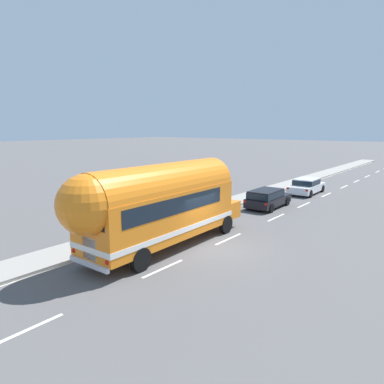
{
  "coord_description": "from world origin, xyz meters",
  "views": [
    {
      "loc": [
        9.47,
        -13.22,
        5.78
      ],
      "look_at": [
        -2.03,
        1.11,
        2.37
      ],
      "focal_mm": 32.45,
      "sensor_mm": 36.0,
      "label": 1
    }
  ],
  "objects": [
    {
      "name": "car_lead",
      "position": [
        -1.78,
        9.57,
        0.78
      ],
      "size": [
        2.06,
        4.36,
        1.37
      ],
      "color": "black",
      "rests_on": "ground"
    },
    {
      "name": "ground_plane",
      "position": [
        0.0,
        0.0,
        0.0
      ],
      "size": [
        300.0,
        300.0,
        0.0
      ],
      "primitive_type": "plane",
      "color": "#565454"
    },
    {
      "name": "painted_bus",
      "position": [
        -1.77,
        -1.8,
        2.3
      ],
      "size": [
        2.79,
        11.11,
        4.12
      ],
      "color": "orange",
      "rests_on": "ground"
    },
    {
      "name": "car_second",
      "position": [
        -1.59,
        16.84,
        0.74
      ],
      "size": [
        2.09,
        4.73,
        1.37
      ],
      "color": "white",
      "rests_on": "ground"
    },
    {
      "name": "sidewalk_slab",
      "position": [
        -4.67,
        10.0,
        0.07
      ],
      "size": [
        2.19,
        90.0,
        0.15
      ],
      "primitive_type": "cube",
      "color": "gray",
      "rests_on": "ground"
    },
    {
      "name": "lane_markings",
      "position": [
        -2.52,
        12.81,
        0.0
      ],
      "size": [
        3.71,
        80.0,
        0.01
      ],
      "color": "silver",
      "rests_on": "ground"
    }
  ]
}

